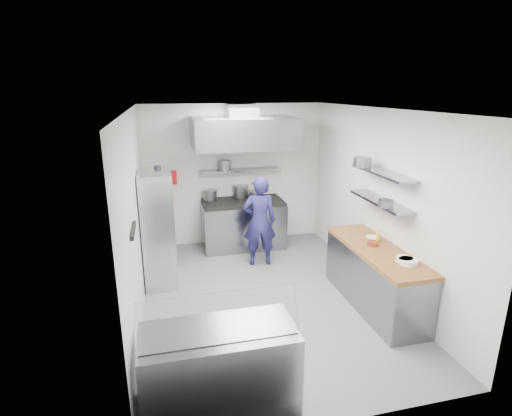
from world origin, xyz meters
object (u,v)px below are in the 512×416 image
object	(u,v)px
gas_range	(243,225)
wire_rack	(158,228)
chef	(259,221)
display_case	(219,368)

from	to	relation	value
gas_range	wire_rack	size ratio (longest dim) A/B	0.86
chef	display_case	size ratio (longest dim) A/B	1.08
gas_range	chef	xyz separation A→B (m)	(0.11, -0.89, 0.36)
gas_range	chef	world-z (taller)	chef
display_case	gas_range	bearing A→B (deg)	74.98
chef	display_case	bearing A→B (deg)	75.18
wire_rack	display_case	distance (m)	3.03
wire_rack	display_case	world-z (taller)	wire_rack
gas_range	chef	distance (m)	0.97
chef	wire_rack	world-z (taller)	wire_rack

